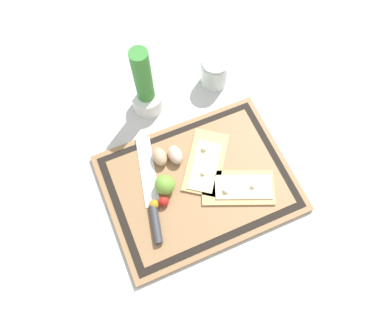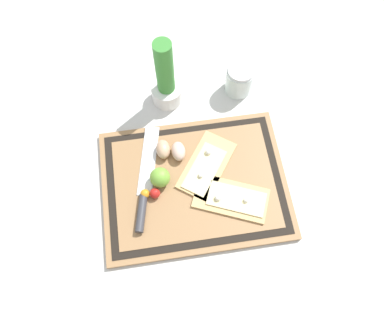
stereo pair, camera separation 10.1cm
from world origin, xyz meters
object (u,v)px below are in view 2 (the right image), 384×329
object	(u,v)px
pizza_slice_far	(206,166)
herb_pot	(166,82)
cherry_tomato_yellow	(145,194)
knife	(144,194)
egg_brown	(163,149)
pizza_slice_near	(232,198)
egg_pink	(178,151)
cherry_tomato_red	(155,193)
sauce_jar	(239,81)
lime	(160,177)

from	to	relation	value
pizza_slice_far	herb_pot	distance (m)	0.27
pizza_slice_far	herb_pot	xyz separation A→B (m)	(-0.08, 0.25, 0.06)
cherry_tomato_yellow	herb_pot	distance (m)	0.32
knife	cherry_tomato_yellow	xyz separation A→B (m)	(0.00, -0.00, 0.00)
egg_brown	cherry_tomato_yellow	bearing A→B (deg)	-117.85
pizza_slice_near	egg_pink	size ratio (longest dim) A/B	3.87
pizza_slice_near	knife	world-z (taller)	pizza_slice_near
cherry_tomato_yellow	herb_pot	xyz separation A→B (m)	(0.10, 0.31, 0.05)
knife	egg_brown	size ratio (longest dim) A/B	5.50
egg_pink	cherry_tomato_red	size ratio (longest dim) A/B	1.98
herb_pot	egg_pink	bearing A→B (deg)	-87.81
cherry_tomato_red	herb_pot	distance (m)	0.32
knife	egg_brown	world-z (taller)	egg_brown
sauce_jar	knife	bearing A→B (deg)	-135.80
herb_pot	sauce_jar	xyz separation A→B (m)	(0.22, 0.00, -0.04)
egg_pink	herb_pot	xyz separation A→B (m)	(-0.01, 0.20, 0.05)
knife	herb_pot	size ratio (longest dim) A/B	1.28
knife	lime	world-z (taller)	lime
egg_pink	sauce_jar	world-z (taller)	sauce_jar
egg_brown	lime	xyz separation A→B (m)	(-0.02, -0.08, 0.01)
egg_pink	knife	bearing A→B (deg)	-135.15
knife	egg_brown	distance (m)	0.14
knife	egg_pink	size ratio (longest dim) A/B	5.50
cherry_tomato_yellow	herb_pot	bearing A→B (deg)	72.54
knife	lime	distance (m)	0.06
egg_brown	lime	size ratio (longest dim) A/B	1.03
lime	sauce_jar	world-z (taller)	sauce_jar
cherry_tomato_red	cherry_tomato_yellow	xyz separation A→B (m)	(-0.03, 0.00, -0.00)
pizza_slice_far	cherry_tomato_red	bearing A→B (deg)	-157.67
pizza_slice_far	herb_pot	bearing A→B (deg)	107.27
herb_pot	sauce_jar	size ratio (longest dim) A/B	2.53
egg_pink	lime	xyz separation A→B (m)	(-0.06, -0.07, 0.01)
pizza_slice_far	sauce_jar	size ratio (longest dim) A/B	2.23
egg_pink	herb_pot	world-z (taller)	herb_pot
egg_pink	cherry_tomato_yellow	distance (m)	0.15
pizza_slice_near	egg_brown	bearing A→B (deg)	135.16
cherry_tomato_red	herb_pot	world-z (taller)	herb_pot
pizza_slice_far	sauce_jar	bearing A→B (deg)	60.82
knife	egg_brown	bearing A→B (deg)	60.83
egg_pink	lime	bearing A→B (deg)	-128.97
pizza_slice_near	herb_pot	xyz separation A→B (m)	(-0.13, 0.35, 0.06)
knife	cherry_tomato_yellow	size ratio (longest dim) A/B	12.13
cherry_tomato_yellow	sauce_jar	xyz separation A→B (m)	(0.31, 0.31, 0.01)
lime	cherry_tomato_yellow	bearing A→B (deg)	-142.57
herb_pot	pizza_slice_far	bearing A→B (deg)	-72.73
egg_pink	cherry_tomato_red	distance (m)	0.13
egg_brown	egg_pink	distance (m)	0.04
lime	pizza_slice_near	bearing A→B (deg)	-23.33
knife	cherry_tomato_yellow	bearing A→B (deg)	-11.89
knife	sauce_jar	size ratio (longest dim) A/B	3.24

